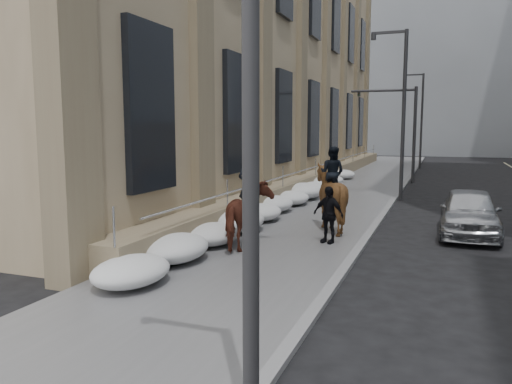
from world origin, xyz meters
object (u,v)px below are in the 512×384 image
mounted_horse_left (249,213)px  car_silver (469,212)px  mounted_horse_right (330,194)px  pedestrian (328,215)px

mounted_horse_left → car_silver: bearing=-146.2°
mounted_horse_right → car_silver: mounted_horse_right is taller
mounted_horse_right → pedestrian: (0.36, -1.88, -0.34)m
mounted_horse_left → car_silver: 7.43m
mounted_horse_left → car_silver: mounted_horse_left is taller
mounted_horse_left → car_silver: size_ratio=0.58×
mounted_horse_right → mounted_horse_left: bearing=74.3°
mounted_horse_left → pedestrian: (1.96, 1.37, -0.16)m
pedestrian → car_silver: (3.93, 3.16, -0.19)m
mounted_horse_left → mounted_horse_right: mounted_horse_right is taller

